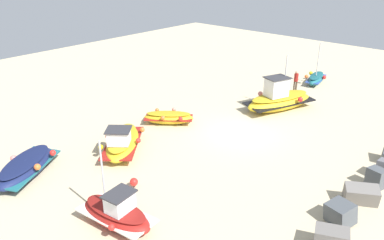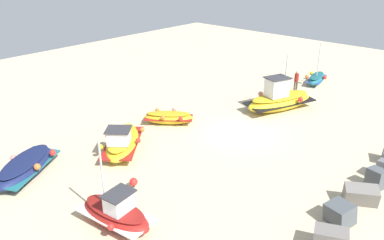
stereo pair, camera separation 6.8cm
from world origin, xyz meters
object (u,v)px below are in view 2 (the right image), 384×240
fishing_boat_3 (317,79)px  fishing_boat_2 (169,117)px  fishing_boat_0 (279,99)px  mooring_buoy_0 (134,182)px  fishing_boat_1 (122,142)px  person_walking (296,80)px  fishing_boat_5 (26,167)px  fishing_boat_4 (116,213)px

fishing_boat_3 → fishing_boat_2: bearing=155.0°
fishing_boat_0 → fishing_boat_2: fishing_boat_0 is taller
mooring_buoy_0 → fishing_boat_1: bearing=-121.2°
fishing_boat_3 → person_walking: size_ratio=2.01×
fishing_boat_1 → fishing_boat_2: (-4.32, -0.71, -0.14)m
fishing_boat_0 → fishing_boat_5: (15.91, -4.84, -0.27)m
fishing_boat_3 → fishing_boat_0: bearing=173.6°
fishing_boat_3 → fishing_boat_4: size_ratio=0.95×
fishing_boat_4 → fishing_boat_5: 6.32m
fishing_boat_0 → person_walking: fishing_boat_0 is taller
fishing_boat_0 → fishing_boat_1: bearing=3.9°
fishing_boat_1 → person_walking: bearing=131.0°
fishing_boat_1 → fishing_boat_5: (4.78, -1.50, -0.07)m
fishing_boat_2 → fishing_boat_5: bearing=46.6°
fishing_boat_2 → person_walking: 11.37m
fishing_boat_3 → person_walking: fishing_boat_3 is taller
fishing_boat_2 → fishing_boat_4: bearing=84.5°
fishing_boat_3 → fishing_boat_5: (23.19, -4.19, 0.05)m
fishing_boat_1 → fishing_boat_5: bearing=-57.3°
fishing_boat_3 → fishing_boat_4: fishing_boat_4 is taller
fishing_boat_5 → mooring_buoy_0: size_ratio=8.68×
fishing_boat_0 → fishing_boat_5: size_ratio=1.30×
fishing_boat_0 → fishing_boat_4: size_ratio=1.52×
fishing_boat_0 → person_walking: 4.20m
fishing_boat_1 → mooring_buoy_0: bearing=18.9°
fishing_boat_2 → fishing_boat_5: fishing_boat_5 is taller
fishing_boat_1 → person_walking: person_walking is taller
fishing_boat_2 → fishing_boat_5: 9.13m
person_walking → mooring_buoy_0: 17.24m
fishing_boat_4 → mooring_buoy_0: fishing_boat_4 is taller
fishing_boat_2 → mooring_buoy_0: bearing=83.8°
fishing_boat_5 → person_walking: size_ratio=2.48×
fishing_boat_3 → mooring_buoy_0: bearing=170.2°
fishing_boat_1 → person_walking: 15.43m
fishing_boat_2 → person_walking: (-10.91, 3.15, 0.59)m
person_walking → fishing_boat_3: bearing=141.2°
fishing_boat_1 → fishing_boat_3: fishing_boat_3 is taller
fishing_boat_3 → fishing_boat_5: size_ratio=0.81×
fishing_boat_0 → fishing_boat_1: 11.62m
fishing_boat_1 → fishing_boat_3: 18.60m
fishing_boat_5 → person_walking: bearing=138.2°
fishing_boat_0 → mooring_buoy_0: (13.10, -0.07, -0.45)m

